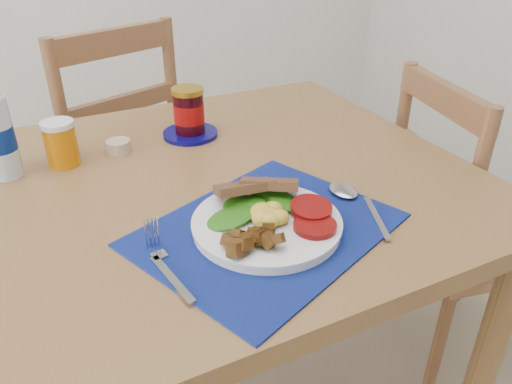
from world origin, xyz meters
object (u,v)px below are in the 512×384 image
chair_far (108,138)px  jam_on_saucer (189,115)px  breakfast_plate (265,222)px  chair_end (458,199)px  juice_glass (61,145)px

chair_far → jam_on_saucer: size_ratio=8.84×
chair_far → breakfast_plate: chair_far is taller
chair_far → breakfast_plate: bearing=76.7°
chair_end → jam_on_saucer: bearing=80.1°
chair_far → chair_end: 1.06m
juice_glass → jam_on_saucer: jam_on_saucer is taller
chair_end → juice_glass: size_ratio=11.75×
breakfast_plate → jam_on_saucer: (0.03, 0.44, 0.03)m
chair_end → breakfast_plate: size_ratio=4.28×
chair_far → chair_end: bearing=117.0°
chair_far → breakfast_plate: size_ratio=4.61×
juice_glass → jam_on_saucer: (0.29, 0.02, 0.01)m
breakfast_plate → juice_glass: (-0.26, 0.41, 0.02)m
chair_far → chair_end: size_ratio=1.08×
chair_far → juice_glass: 0.57m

